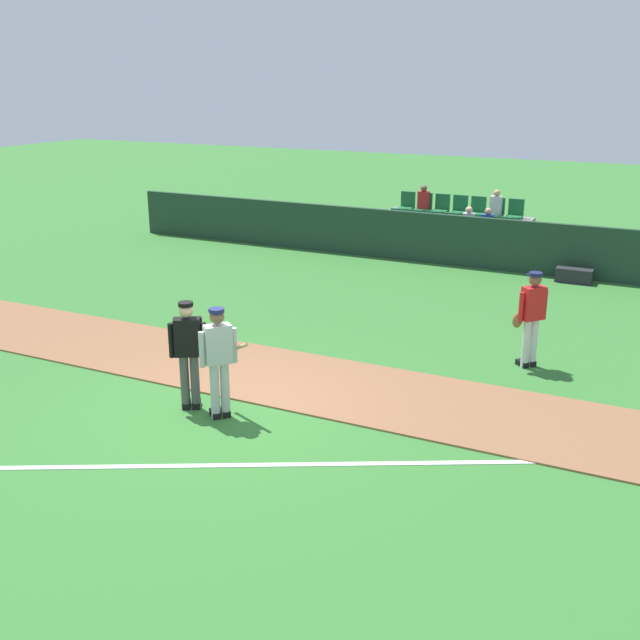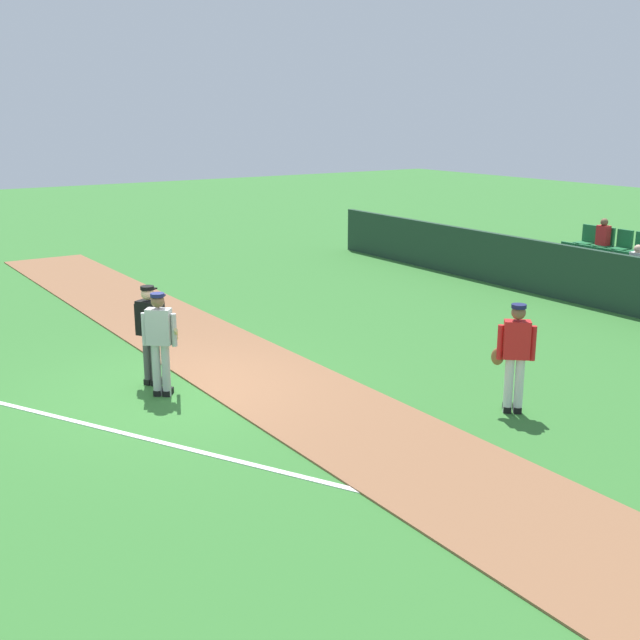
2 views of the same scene
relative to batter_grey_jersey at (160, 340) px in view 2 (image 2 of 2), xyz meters
name	(u,v)px [view 2 (image 2 of 2)]	position (x,y,z in m)	size (l,w,h in m)	color
ground_plane	(172,390)	(-0.15, 0.23, -0.97)	(80.00, 80.00, 0.00)	#33702D
infield_dirt_path	(255,373)	(-0.15, 1.85, -0.95)	(28.00, 2.43, 0.03)	brown
foul_line_chalk	(227,459)	(2.85, -0.27, -0.96)	(12.00, 0.10, 0.01)	white
dugout_fence	(591,278)	(-0.15, 11.21, -0.27)	(20.00, 0.16, 1.39)	#1E3828
stadium_bleachers	(627,279)	(-0.14, 12.66, -0.47)	(4.45, 2.10, 1.90)	slate
batter_grey_jersey	(160,340)	(0.00, 0.00, 0.00)	(0.75, 0.68, 1.76)	#B2B2B2
umpire_home_plate	(150,329)	(-0.62, 0.08, 0.03)	(0.54, 0.45, 1.76)	#4C4C4C
runner_red_jersey	(515,354)	(3.78, 4.27, -0.01)	(0.54, 0.52, 1.76)	silver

